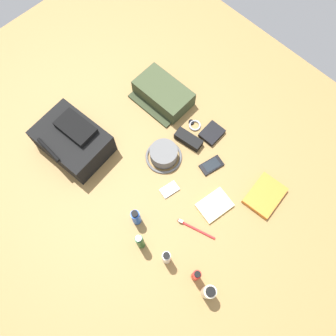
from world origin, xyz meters
name	(u,v)px	position (x,y,z in m)	size (l,w,h in m)	color
ground_plane	(168,172)	(0.00, 0.00, -0.01)	(2.64, 2.02, 0.02)	olive
backpack	(73,140)	(0.41, 0.23, 0.07)	(0.36, 0.28, 0.16)	black
toiletry_pouch	(163,94)	(0.31, -0.27, 0.04)	(0.30, 0.22, 0.09)	#384228
bucket_hat	(164,154)	(0.07, -0.04, 0.03)	(0.18, 0.18, 0.07)	#5C5C5C
lotion_bottle	(208,292)	(-0.51, 0.27, 0.08)	(0.05, 0.05, 0.16)	beige
sunscreen_spray	(196,275)	(-0.43, 0.26, 0.07)	(0.03, 0.03, 0.14)	red
toothpaste_tube	(166,258)	(-0.29, 0.30, 0.07)	(0.04, 0.04, 0.15)	white
shampoo_bottle	(140,242)	(-0.17, 0.33, 0.08)	(0.03, 0.03, 0.16)	#19471E
deodorant_spray	(136,217)	(-0.07, 0.27, 0.06)	(0.04, 0.04, 0.13)	blue
paperback_novel	(265,195)	(-0.41, -0.23, 0.01)	(0.16, 0.20, 0.03)	orange
cell_phone	(211,165)	(-0.13, -0.17, 0.01)	(0.08, 0.12, 0.01)	black
media_player	(170,190)	(-0.07, 0.06, 0.01)	(0.07, 0.09, 0.01)	#B7B7BC
wristwatch	(194,125)	(0.08, -0.27, 0.01)	(0.07, 0.06, 0.01)	#99999E
toothbrush	(194,228)	(-0.28, 0.11, 0.01)	(0.18, 0.07, 0.02)	red
wallet	(212,133)	(-0.01, -0.30, 0.01)	(0.09, 0.11, 0.02)	black
notepad	(215,205)	(-0.27, -0.03, 0.01)	(0.11, 0.15, 0.02)	beige
sunglasses_case	(188,139)	(0.04, -0.19, 0.02)	(0.14, 0.06, 0.04)	black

